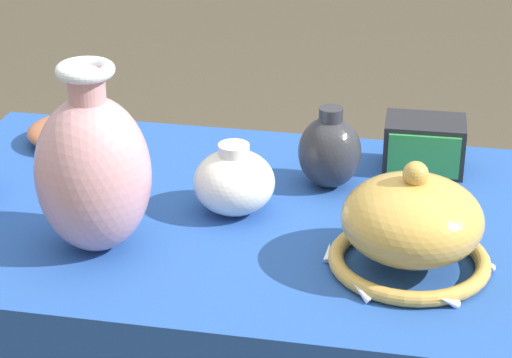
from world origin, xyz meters
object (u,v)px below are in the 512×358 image
at_px(jar_round_charcoal, 330,151).
at_px(bowl_shallow_terracotta, 68,132).
at_px(vase_tall_bulbous, 93,171).
at_px(vase_dome_bell, 412,227).
at_px(mosaic_tile_box, 424,145).
at_px(jar_round_ivory, 234,183).

relative_size(jar_round_charcoal, bowl_shallow_terracotta, 0.93).
height_order(vase_tall_bulbous, bowl_shallow_terracotta, vase_tall_bulbous).
xyz_separation_m(vase_dome_bell, bowl_shallow_terracotta, (-0.62, 0.32, -0.04)).
height_order(mosaic_tile_box, jar_round_charcoal, jar_round_charcoal).
xyz_separation_m(vase_dome_bell, mosaic_tile_box, (0.00, 0.33, -0.02)).
relative_size(bowl_shallow_terracotta, jar_round_ivory, 1.16).
bearing_deg(vase_dome_bell, bowl_shallow_terracotta, 152.65).
xyz_separation_m(jar_round_charcoal, bowl_shallow_terracotta, (-0.48, 0.08, -0.04)).
bearing_deg(bowl_shallow_terracotta, mosaic_tile_box, 1.01).
distance_m(jar_round_charcoal, bowl_shallow_terracotta, 0.48).
xyz_separation_m(vase_tall_bulbous, jar_round_charcoal, (0.30, 0.26, -0.06)).
xyz_separation_m(mosaic_tile_box, jar_round_ivory, (-0.28, -0.22, 0.01)).
distance_m(vase_tall_bulbous, jar_round_charcoal, 0.40).
relative_size(vase_dome_bell, mosaic_tile_box, 1.76).
bearing_deg(jar_round_charcoal, mosaic_tile_box, 32.45).
distance_m(jar_round_charcoal, jar_round_ivory, 0.18).
xyz_separation_m(mosaic_tile_box, jar_round_charcoal, (-0.15, -0.09, 0.02)).
height_order(mosaic_tile_box, jar_round_ivory, jar_round_ivory).
height_order(jar_round_charcoal, jar_round_ivory, jar_round_charcoal).
bearing_deg(jar_round_charcoal, bowl_shallow_terracotta, 170.18).
bearing_deg(bowl_shallow_terracotta, jar_round_charcoal, -9.82).
bearing_deg(vase_tall_bulbous, mosaic_tile_box, 38.66).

